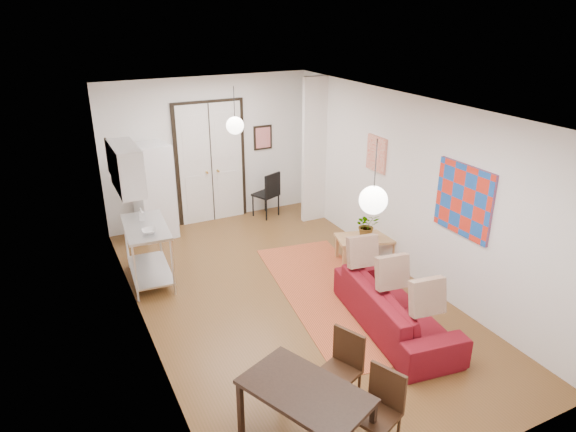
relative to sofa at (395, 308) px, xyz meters
name	(u,v)px	position (x,y,z in m)	size (l,w,h in m)	color
floor	(288,297)	(-0.95, 1.37, -0.32)	(7.00, 7.00, 0.00)	brown
ceiling	(288,106)	(-0.95, 1.37, 2.58)	(4.20, 7.00, 0.02)	white
wall_back	(209,151)	(-0.95, 4.87, 1.13)	(4.20, 0.02, 2.90)	white
wall_front	(470,343)	(-0.95, -2.13, 1.13)	(4.20, 0.02, 2.90)	white
wall_left	(138,236)	(-3.05, 1.37, 1.13)	(0.02, 7.00, 2.90)	white
wall_right	(406,187)	(1.15, 1.37, 1.13)	(0.02, 7.00, 2.90)	white
double_doors	(211,164)	(-0.95, 4.83, 0.88)	(1.44, 0.06, 2.50)	white
stub_partition	(314,151)	(0.90, 3.92, 1.13)	(0.50, 0.10, 2.90)	white
wall_cabinet	(126,168)	(-2.87, 2.87, 1.58)	(0.35, 1.00, 0.70)	silver
painting_popart	(464,200)	(1.13, 0.12, 1.33)	(0.05, 1.00, 1.00)	red
painting_abstract	(377,154)	(1.13, 2.17, 1.48)	(0.05, 0.50, 0.60)	#EFE3C7
poster_back	(263,138)	(0.20, 4.84, 1.28)	(0.40, 0.03, 0.50)	red
print_left	(110,158)	(-3.02, 3.37, 1.63)	(0.03, 0.44, 0.54)	#9D6141
pendant_back	(235,125)	(-0.95, 3.37, 1.93)	(0.30, 0.30, 0.80)	white
pendant_front	(373,200)	(-0.95, -0.63, 1.93)	(0.30, 0.30, 0.80)	white
kilim_rug	(331,295)	(-0.32, 1.13, -0.32)	(1.37, 3.66, 0.01)	#BD4C2F
sofa	(395,308)	(0.00, 0.00, 0.00)	(0.86, 2.20, 0.64)	maroon
coffee_table	(366,240)	(0.80, 1.87, 0.06)	(1.11, 0.80, 0.44)	tan
potted_plant	(367,225)	(0.80, 1.87, 0.34)	(0.39, 0.34, 0.43)	#335F2A
kitchen_counter	(148,245)	(-2.70, 2.82, 0.31)	(0.72, 1.30, 0.96)	silver
bowl	(149,231)	(-2.70, 2.52, 0.67)	(0.23, 0.23, 0.06)	white
soap_bottle	(141,214)	(-2.70, 3.07, 0.74)	(0.09, 0.09, 0.20)	#5396B4
fridge	(154,191)	(-2.19, 4.52, 0.58)	(0.64, 0.64, 1.80)	white
dining_table	(305,396)	(-2.06, -1.25, 0.30)	(1.16, 1.44, 0.70)	black
dining_chair_near	(334,362)	(-1.46, -0.81, 0.18)	(0.54, 0.64, 0.86)	#382212
dining_chair_far	(371,403)	(-1.46, -1.51, 0.18)	(0.54, 0.64, 0.86)	#382212
black_side_chair	(264,189)	(0.10, 4.61, 0.24)	(0.58, 0.59, 0.96)	black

